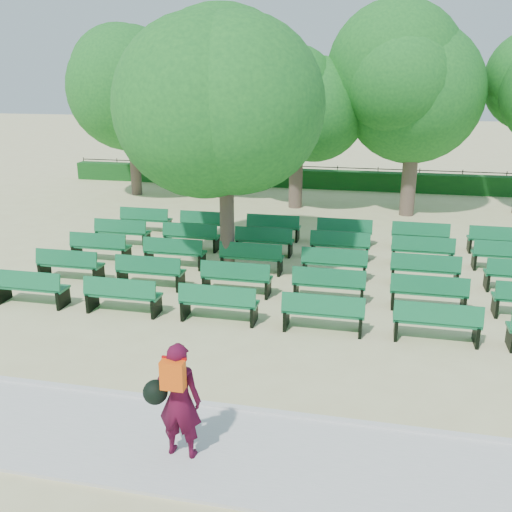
% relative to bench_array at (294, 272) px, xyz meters
% --- Properties ---
extents(ground, '(120.00, 120.00, 0.00)m').
position_rel_bench_array_xyz_m(ground, '(-0.87, -0.84, -0.09)').
color(ground, '#D0C689').
extents(paving, '(30.00, 2.20, 0.06)m').
position_rel_bench_array_xyz_m(paving, '(-0.87, -8.24, -0.06)').
color(paving, silver).
rests_on(paving, ground).
extents(curb, '(30.00, 0.12, 0.10)m').
position_rel_bench_array_xyz_m(curb, '(-0.87, -7.09, -0.04)').
color(curb, silver).
rests_on(curb, ground).
extents(hedge, '(26.00, 0.70, 0.90)m').
position_rel_bench_array_xyz_m(hedge, '(-0.87, 13.16, 0.36)').
color(hedge, '#134D19').
rests_on(hedge, ground).
extents(fence, '(26.00, 0.10, 1.02)m').
position_rel_bench_array_xyz_m(fence, '(-0.87, 13.56, -0.09)').
color(fence, black).
rests_on(fence, ground).
extents(tree_line, '(21.80, 6.80, 7.04)m').
position_rel_bench_array_xyz_m(tree_line, '(-0.87, 9.16, -0.09)').
color(tree_line, '#1D6D22').
rests_on(tree_line, ground).
extents(bench_array, '(1.84, 0.60, 1.15)m').
position_rel_bench_array_xyz_m(bench_array, '(0.00, 0.00, 0.00)').
color(bench_array, '#12693B').
rests_on(bench_array, ground).
extents(tree_among, '(4.78, 4.78, 6.41)m').
position_rel_bench_array_xyz_m(tree_among, '(-1.95, -0.01, 4.15)').
color(tree_among, brown).
rests_on(tree_among, ground).
extents(person, '(0.87, 0.53, 1.83)m').
position_rel_bench_array_xyz_m(person, '(-0.43, -8.45, 0.91)').
color(person, '#490A23').
rests_on(person, ground).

